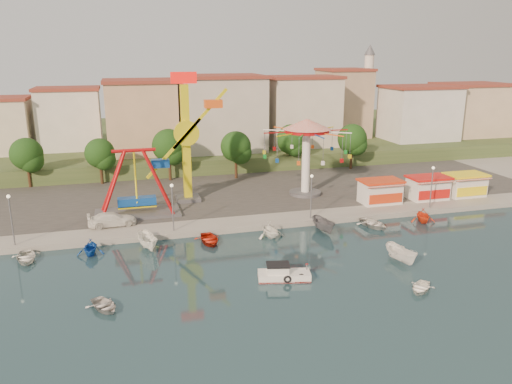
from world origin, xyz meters
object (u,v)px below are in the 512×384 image
object	(u,v)px
wave_swinger	(306,140)
rowboat_a	(104,306)
van	(112,219)
cabin_motorboat	(283,275)
skiff	(401,254)
kamikaze_tower	(189,141)
pirate_ship_ride	(136,184)

from	to	relation	value
wave_swinger	rowboat_a	bearing A→B (deg)	-136.37
wave_swinger	van	bearing A→B (deg)	-165.73
cabin_motorboat	van	size ratio (longest dim) A/B	0.93
skiff	van	bearing A→B (deg)	140.16
kamikaze_tower	rowboat_a	size ratio (longest dim) A/B	5.24
rowboat_a	skiff	bearing A→B (deg)	-23.46
kamikaze_tower	rowboat_a	distance (m)	29.24
van	rowboat_a	bearing A→B (deg)	173.07
pirate_ship_ride	rowboat_a	size ratio (longest dim) A/B	3.18
pirate_ship_ride	van	xyz separation A→B (m)	(-2.92, -3.58, -3.03)
kamikaze_tower	van	xyz separation A→B (m)	(-9.98, -7.62, -7.10)
kamikaze_tower	wave_swinger	bearing A→B (deg)	-4.16
kamikaze_tower	skiff	size ratio (longest dim) A/B	4.01
rowboat_a	pirate_ship_ride	bearing A→B (deg)	53.22
cabin_motorboat	skiff	xyz separation A→B (m)	(12.11, 0.62, 0.36)
pirate_ship_ride	rowboat_a	bearing A→B (deg)	-99.08
skiff	pirate_ship_ride	bearing A→B (deg)	131.66
skiff	van	world-z (taller)	van
kamikaze_tower	skiff	distance (m)	30.21
van	kamikaze_tower	bearing A→B (deg)	-57.72
wave_swinger	van	distance (m)	27.20
kamikaze_tower	skiff	world-z (taller)	kamikaze_tower
van	skiff	bearing A→B (deg)	-126.67
pirate_ship_ride	cabin_motorboat	size ratio (longest dim) A/B	2.05
rowboat_a	kamikaze_tower	bearing A→B (deg)	40.20
wave_swinger	kamikaze_tower	bearing A→B (deg)	175.84
cabin_motorboat	rowboat_a	size ratio (longest dim) A/B	1.55
pirate_ship_ride	skiff	world-z (taller)	pirate_ship_ride
pirate_ship_ride	van	world-z (taller)	pirate_ship_ride
pirate_ship_ride	van	size ratio (longest dim) A/B	1.90
kamikaze_tower	van	size ratio (longest dim) A/B	3.14
kamikaze_tower	wave_swinger	world-z (taller)	kamikaze_tower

